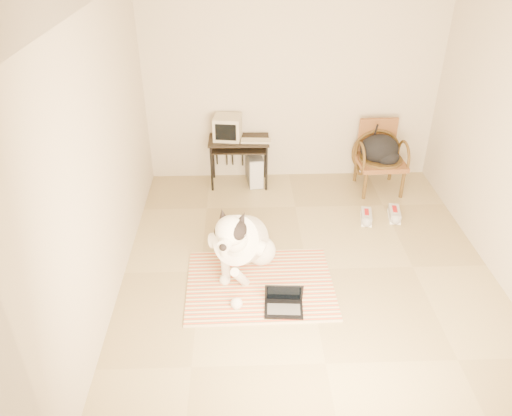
{
  "coord_description": "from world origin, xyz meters",
  "views": [
    {
      "loc": [
        -0.71,
        -4.3,
        3.44
      ],
      "look_at": [
        -0.56,
        0.08,
        0.75
      ],
      "focal_mm": 35.0,
      "sensor_mm": 36.0,
      "label": 1
    }
  ],
  "objects_px": {
    "crt_monitor": "(228,128)",
    "rattan_chair": "(380,157)",
    "dog": "(242,242)",
    "laptop": "(284,302)",
    "pc_tower": "(254,168)",
    "computer_desk": "(239,146)",
    "backpack": "(381,150)"
  },
  "relations": [
    {
      "from": "computer_desk",
      "to": "pc_tower",
      "type": "height_order",
      "value": "computer_desk"
    },
    {
      "from": "laptop",
      "to": "pc_tower",
      "type": "distance_m",
      "value": 2.66
    },
    {
      "from": "computer_desk",
      "to": "crt_monitor",
      "type": "bearing_deg",
      "value": 163.54
    },
    {
      "from": "dog",
      "to": "backpack",
      "type": "relative_size",
      "value": 2.58
    },
    {
      "from": "pc_tower",
      "to": "dog",
      "type": "bearing_deg",
      "value": -95.53
    },
    {
      "from": "dog",
      "to": "backpack",
      "type": "bearing_deg",
      "value": 42.78
    },
    {
      "from": "computer_desk",
      "to": "crt_monitor",
      "type": "relative_size",
      "value": 2.08
    },
    {
      "from": "crt_monitor",
      "to": "laptop",
      "type": "bearing_deg",
      "value": -77.83
    },
    {
      "from": "backpack",
      "to": "pc_tower",
      "type": "bearing_deg",
      "value": 170.5
    },
    {
      "from": "crt_monitor",
      "to": "rattan_chair",
      "type": "bearing_deg",
      "value": -5.4
    },
    {
      "from": "pc_tower",
      "to": "backpack",
      "type": "distance_m",
      "value": 1.76
    },
    {
      "from": "computer_desk",
      "to": "pc_tower",
      "type": "distance_m",
      "value": 0.43
    },
    {
      "from": "dog",
      "to": "pc_tower",
      "type": "xyz_separation_m",
      "value": [
        0.2,
        2.03,
        -0.16
      ]
    },
    {
      "from": "dog",
      "to": "pc_tower",
      "type": "bearing_deg",
      "value": 84.47
    },
    {
      "from": "laptop",
      "to": "pc_tower",
      "type": "height_order",
      "value": "pc_tower"
    },
    {
      "from": "crt_monitor",
      "to": "pc_tower",
      "type": "bearing_deg",
      "value": 0.73
    },
    {
      "from": "laptop",
      "to": "computer_desk",
      "type": "height_order",
      "value": "computer_desk"
    },
    {
      "from": "laptop",
      "to": "rattan_chair",
      "type": "distance_m",
      "value": 2.9
    },
    {
      "from": "dog",
      "to": "backpack",
      "type": "height_order",
      "value": "dog"
    },
    {
      "from": "pc_tower",
      "to": "laptop",
      "type": "bearing_deg",
      "value": -85.49
    },
    {
      "from": "laptop",
      "to": "dog",
      "type": "bearing_deg",
      "value": 123.41
    },
    {
      "from": "dog",
      "to": "laptop",
      "type": "xyz_separation_m",
      "value": [
        0.41,
        -0.61,
        -0.3
      ]
    },
    {
      "from": "dog",
      "to": "backpack",
      "type": "xyz_separation_m",
      "value": [
        1.89,
        1.75,
        0.23
      ]
    },
    {
      "from": "computer_desk",
      "to": "backpack",
      "type": "distance_m",
      "value": 1.92
    },
    {
      "from": "dog",
      "to": "pc_tower",
      "type": "height_order",
      "value": "dog"
    },
    {
      "from": "laptop",
      "to": "backpack",
      "type": "distance_m",
      "value": 2.84
    },
    {
      "from": "dog",
      "to": "crt_monitor",
      "type": "height_order",
      "value": "crt_monitor"
    },
    {
      "from": "computer_desk",
      "to": "crt_monitor",
      "type": "distance_m",
      "value": 0.3
    },
    {
      "from": "laptop",
      "to": "crt_monitor",
      "type": "bearing_deg",
      "value": 102.17
    },
    {
      "from": "computer_desk",
      "to": "rattan_chair",
      "type": "xyz_separation_m",
      "value": [
        1.93,
        -0.15,
        -0.12
      ]
    },
    {
      "from": "dog",
      "to": "rattan_chair",
      "type": "height_order",
      "value": "dog"
    },
    {
      "from": "dog",
      "to": "computer_desk",
      "type": "height_order",
      "value": "dog"
    }
  ]
}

